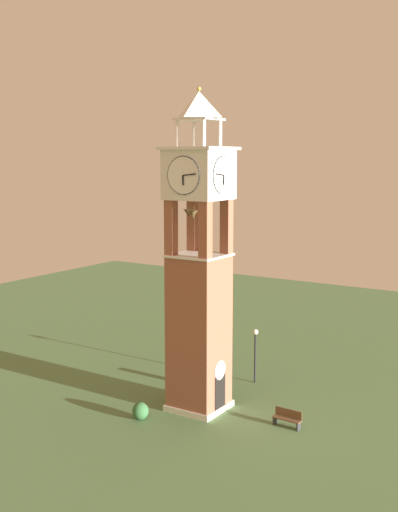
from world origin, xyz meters
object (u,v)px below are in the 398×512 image
Objects in this scene: clock_tower at (199,278)px; park_bench at (287,418)px; trash_bin at (178,376)px; lamp_post at (255,345)px.

park_bench is at bearing -85.91° from clock_tower.
park_bench is at bearing -106.74° from trash_bin.
park_bench is 2.03× the size of trash_bin.
clock_tower is 5.14× the size of lamp_post.
lamp_post is at bearing -6.36° from clock_tower.
trash_bin is at bearing 121.11° from lamp_post.
lamp_post is (5.32, 4.80, 2.00)m from park_bench.
lamp_post is at bearing 42.06° from park_bench.
park_bench is 7.44m from lamp_post.
clock_tower is 8.76m from trash_bin.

